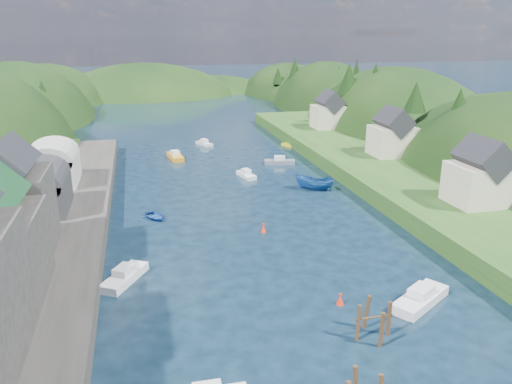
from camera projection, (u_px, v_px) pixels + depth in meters
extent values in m
plane|color=black|center=(225.00, 176.00, 83.03)|extent=(600.00, 600.00, 0.00)
ellipsoid|color=black|center=(23.00, 150.00, 138.58)|extent=(44.00, 75.56, 48.19)
ellipsoid|color=black|center=(46.00, 120.00, 176.98)|extent=(44.00, 75.56, 39.00)
ellipsoid|color=black|center=(393.00, 170.00, 118.74)|extent=(36.00, 75.56, 48.00)
ellipsoid|color=black|center=(328.00, 133.00, 158.38)|extent=(36.00, 75.56, 44.49)
ellipsoid|color=black|center=(289.00, 110.00, 196.82)|extent=(36.00, 75.56, 36.00)
ellipsoid|color=black|center=(147.00, 120.00, 194.99)|extent=(80.00, 60.00, 44.00)
ellipsoid|color=black|center=(214.00, 119.00, 211.08)|extent=(70.00, 56.00, 36.00)
cone|color=black|center=(15.00, 103.00, 104.71)|extent=(5.28, 5.28, 5.72)
cone|color=black|center=(43.00, 93.00, 119.63)|extent=(4.07, 4.07, 5.98)
cone|color=black|center=(26.00, 84.00, 132.05)|extent=(4.56, 4.56, 8.28)
cone|color=black|center=(27.00, 87.00, 139.96)|extent=(4.75, 4.75, 5.74)
cone|color=black|center=(49.00, 79.00, 154.14)|extent=(4.27, 4.27, 7.15)
cone|color=black|center=(459.00, 112.00, 80.32)|extent=(5.29, 5.29, 7.83)
cone|color=black|center=(416.00, 97.00, 86.32)|extent=(4.07, 4.07, 5.30)
cone|color=black|center=(402.00, 108.00, 100.47)|extent=(3.40, 3.40, 5.78)
cone|color=black|center=(375.00, 84.00, 112.22)|extent=(4.94, 4.94, 9.42)
cone|color=black|center=(349.00, 79.00, 113.65)|extent=(5.25, 5.25, 7.11)
cone|color=black|center=(356.00, 75.00, 126.20)|extent=(3.36, 3.36, 8.11)
cone|color=black|center=(338.00, 78.00, 141.68)|extent=(4.57, 4.57, 6.47)
cone|color=black|center=(319.00, 79.00, 155.14)|extent=(3.59, 3.59, 6.31)
cone|color=black|center=(295.00, 68.00, 159.52)|extent=(4.14, 4.14, 6.58)
cone|color=black|center=(278.00, 76.00, 173.12)|extent=(3.83, 3.83, 5.78)
cube|color=#2D2B28|center=(41.00, 262.00, 49.60)|extent=(12.00, 110.00, 2.00)
cube|color=#2D2B28|center=(14.00, 213.00, 48.56)|extent=(7.00, 8.00, 8.00)
cube|color=black|center=(6.00, 165.00, 47.09)|extent=(5.15, 8.32, 5.15)
cube|color=#2D2D30|center=(38.00, 195.00, 60.29)|extent=(7.00, 9.00, 4.00)
cylinder|color=#2D2D30|center=(35.00, 179.00, 59.68)|extent=(7.00, 9.00, 7.00)
cube|color=#B2B2A8|center=(52.00, 170.00, 71.40)|extent=(7.00, 9.00, 4.00)
cylinder|color=#B2B2A8|center=(50.00, 156.00, 70.79)|extent=(7.00, 9.00, 7.00)
cube|color=#234719|center=(392.00, 175.00, 78.96)|extent=(16.00, 120.00, 2.40)
cube|color=beige|center=(479.00, 184.00, 61.60)|extent=(7.00, 6.00, 5.00)
cube|color=black|center=(483.00, 158.00, 60.58)|extent=(5.15, 6.24, 5.15)
cube|color=beige|center=(392.00, 141.00, 86.13)|extent=(7.00, 6.00, 5.00)
cube|color=black|center=(394.00, 122.00, 85.11)|extent=(5.15, 6.24, 5.15)
cube|color=beige|center=(329.00, 117.00, 110.91)|extent=(7.00, 6.00, 5.00)
cube|color=black|center=(330.00, 102.00, 109.89)|extent=(5.15, 6.24, 5.15)
cylinder|color=#382314|center=(389.00, 322.00, 38.93)|extent=(0.32, 0.32, 3.58)
cylinder|color=#382314|center=(366.00, 315.00, 39.84)|extent=(0.32, 0.32, 3.58)
cylinder|color=#382314|center=(358.00, 326.00, 38.35)|extent=(0.32, 0.32, 3.58)
cylinder|color=#382314|center=(381.00, 333.00, 37.44)|extent=(0.32, 0.32, 3.58)
cylinder|color=#382314|center=(374.00, 317.00, 38.46)|extent=(3.11, 0.16, 0.16)
cone|color=red|center=(340.00, 300.00, 43.60)|extent=(0.70, 0.70, 0.90)
sphere|color=red|center=(341.00, 295.00, 43.45)|extent=(0.30, 0.30, 0.30)
cone|color=red|center=(263.00, 228.00, 59.52)|extent=(0.70, 0.70, 0.90)
sphere|color=red|center=(263.00, 224.00, 59.37)|extent=(0.30, 0.30, 0.30)
imported|color=#194D8E|center=(314.00, 184.00, 75.23)|extent=(6.29, 4.99, 2.31)
cube|color=silver|center=(420.00, 300.00, 43.69)|extent=(6.75, 5.38, 0.93)
cube|color=silver|center=(421.00, 291.00, 43.42)|extent=(2.77, 2.53, 0.70)
cube|color=silver|center=(246.00, 175.00, 82.22)|extent=(2.65, 5.00, 0.67)
cube|color=silver|center=(246.00, 171.00, 82.01)|extent=(1.46, 1.88, 0.70)
imported|color=navy|center=(155.00, 216.00, 63.95)|extent=(4.25, 4.82, 0.83)
cube|color=silver|center=(204.00, 144.00, 105.37)|extent=(3.33, 4.94, 0.66)
cube|color=silver|center=(204.00, 141.00, 105.15)|extent=(1.66, 1.95, 0.70)
cube|color=yellow|center=(289.00, 145.00, 104.37)|extent=(2.73, 3.96, 0.53)
cube|color=orange|center=(175.00, 157.00, 94.07)|extent=(2.89, 6.41, 0.87)
cube|color=silver|center=(175.00, 153.00, 93.82)|extent=(1.72, 2.34, 0.70)
cube|color=slate|center=(280.00, 162.00, 90.45)|extent=(5.72, 3.02, 0.76)
cube|color=silver|center=(280.00, 158.00, 90.22)|extent=(2.15, 1.67, 0.70)
cube|color=silver|center=(125.00, 278.00, 47.71)|extent=(4.70, 6.12, 0.83)
cube|color=silver|center=(124.00, 270.00, 47.47)|extent=(2.24, 2.49, 0.70)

